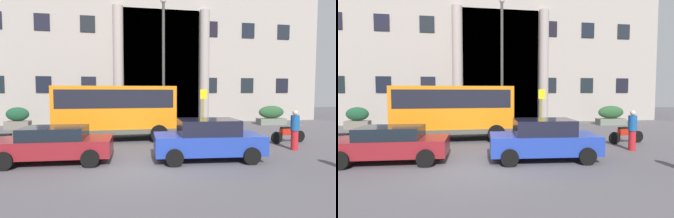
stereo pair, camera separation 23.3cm
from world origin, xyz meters
TOP-DOWN VIEW (x-y plane):
  - ground_plane at (0.00, 0.00)m, footprint 80.00×64.00m
  - office_building_facade at (0.01, 17.47)m, footprint 33.75×9.67m
  - orange_minibus at (-1.04, 5.50)m, footprint 6.18×2.63m
  - bus_stop_sign at (4.30, 7.11)m, footprint 0.44×0.08m
  - hedge_planter_west at (10.86, 10.24)m, footprint 2.19×0.84m
  - hedge_planter_far_east at (-3.92, 10.69)m, footprint 1.87×0.71m
  - hedge_planter_far_west at (-7.88, 10.75)m, footprint 1.57×0.73m
  - parked_coupe_end at (2.48, 0.70)m, footprint 4.15×2.17m
  - white_taxi_kerbside at (-3.14, 1.25)m, footprint 4.12×2.08m
  - scooter_by_planter at (3.14, 3.09)m, footprint 1.98×0.61m
  - motorcycle_near_kerb at (-5.45, 3.08)m, footprint 1.91×0.55m
  - motorcycle_far_end at (7.49, 3.15)m, footprint 1.99×0.55m
  - pedestrian_child_trailing at (6.80, 1.63)m, footprint 0.36×0.36m
  - lamppost_plaza_centre at (1.97, 8.51)m, footprint 0.40×0.40m

SIDE VIEW (x-z plane):
  - ground_plane at x=0.00m, z-range -0.12..0.00m
  - motorcycle_near_kerb at x=-5.45m, z-range 0.01..0.90m
  - scooter_by_planter at x=3.14m, z-range 0.01..0.90m
  - motorcycle_far_end at x=7.49m, z-range 0.01..0.90m
  - hedge_planter_far_east at x=-3.92m, z-range -0.02..1.37m
  - white_taxi_kerbside at x=-3.14m, z-range 0.03..1.33m
  - hedge_planter_west at x=10.86m, z-range -0.03..1.47m
  - hedge_planter_far_west at x=-7.88m, z-range -0.03..1.50m
  - parked_coupe_end at x=2.48m, z-range 0.01..1.54m
  - pedestrian_child_trailing at x=6.80m, z-range 0.01..1.79m
  - bus_stop_sign at x=4.30m, z-range 0.32..3.06m
  - orange_minibus at x=-1.04m, z-range 0.27..3.15m
  - lamppost_plaza_centre at x=1.97m, z-range 0.64..9.40m
  - office_building_facade at x=0.01m, z-range 0.00..14.43m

